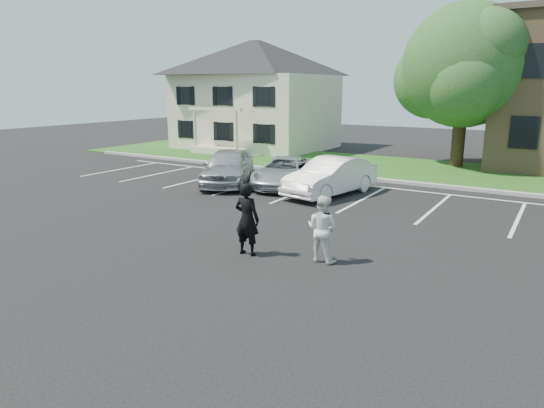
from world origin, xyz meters
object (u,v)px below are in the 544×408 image
object	(u,v)px
house	(256,95)
tree	(467,69)
man_white_shirt	(322,229)
car_white_sedan	(331,177)
car_silver_west	(228,167)
car_silver_minivan	(284,172)
man_black_suit	(247,219)

from	to	relation	value
house	tree	bearing A→B (deg)	-6.00
man_white_shirt	car_white_sedan	xyz separation A→B (m)	(-3.16, 7.36, -0.09)
car_silver_west	car_white_sedan	xyz separation A→B (m)	(4.95, 0.44, -0.06)
car_white_sedan	house	bearing A→B (deg)	145.52
house	car_silver_minivan	world-z (taller)	house
man_black_suit	tree	bearing A→B (deg)	-98.14
man_black_suit	man_white_shirt	bearing A→B (deg)	-165.50
house	man_black_suit	world-z (taller)	house
man_black_suit	car_silver_west	world-z (taller)	man_black_suit
car_silver_minivan	car_white_sedan	bearing A→B (deg)	-28.11
car_silver_minivan	man_white_shirt	bearing A→B (deg)	-70.41
man_black_suit	man_white_shirt	xyz separation A→B (m)	(1.92, 0.58, -0.11)
house	man_white_shirt	size ratio (longest dim) A/B	5.95
man_white_shirt	car_white_sedan	distance (m)	8.01
man_white_shirt	car_white_sedan	size ratio (longest dim) A/B	0.37
man_black_suit	car_white_sedan	distance (m)	8.04
car_white_sedan	tree	bearing A→B (deg)	84.84
car_silver_west	house	bearing A→B (deg)	92.25
car_white_sedan	man_white_shirt	bearing A→B (deg)	-55.30
house	car_silver_minivan	size ratio (longest dim) A/B	2.17
tree	car_silver_west	distance (m)	14.20
man_black_suit	car_silver_west	bearing A→B (deg)	-52.81
car_silver_minivan	man_black_suit	bearing A→B (deg)	-82.23
car_silver_west	car_silver_minivan	size ratio (longest dim) A/B	1.02
man_white_shirt	car_silver_west	size ratio (longest dim) A/B	0.36
tree	car_silver_west	xyz separation A→B (m)	(-8.04, -10.79, -4.52)
car_silver_west	car_silver_minivan	xyz separation A→B (m)	(2.43, 0.98, -0.17)
house	tree	distance (m)	14.75
car_silver_west	tree	bearing A→B (deg)	27.59
tree	man_black_suit	xyz separation A→B (m)	(-1.85, -18.29, -4.37)
house	car_white_sedan	xyz separation A→B (m)	(11.50, -11.88, -3.06)
man_black_suit	house	bearing A→B (deg)	-59.64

